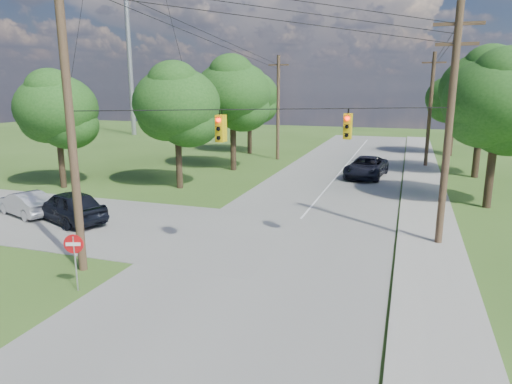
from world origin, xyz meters
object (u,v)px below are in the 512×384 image
(pole_north_e, at_px, (430,109))
(pole_ne, at_px, (449,125))
(pole_sw, at_px, (69,110))
(pole_north_w, at_px, (278,107))
(car_main_north, at_px, (366,167))
(car_cross_dark, at_px, (69,206))
(do_not_enter_sign, at_px, (74,249))
(car_cross_silver, at_px, (25,203))

(pole_north_e, bearing_deg, pole_ne, -90.00)
(pole_sw, bearing_deg, pole_north_w, 90.77)
(pole_sw, relative_size, pole_north_w, 1.20)
(pole_north_e, distance_m, car_main_north, 9.30)
(pole_sw, height_order, car_cross_dark, pole_sw)
(pole_north_e, relative_size, car_cross_dark, 1.98)
(pole_sw, relative_size, do_not_enter_sign, 5.73)
(pole_ne, xyz_separation_m, pole_north_w, (-13.90, 22.00, -0.34))
(pole_sw, height_order, pole_ne, pole_sw)
(pole_north_w, distance_m, car_cross_silver, 25.78)
(pole_ne, xyz_separation_m, do_not_enter_sign, (-12.40, -9.26, -3.92))
(pole_sw, xyz_separation_m, car_cross_silver, (-8.22, 5.43, -5.51))
(pole_north_w, xyz_separation_m, do_not_enter_sign, (1.50, -31.26, -3.58))
(pole_north_w, height_order, car_cross_dark, pole_north_w)
(pole_sw, xyz_separation_m, pole_north_w, (-0.40, 29.60, -1.10))
(car_cross_silver, bearing_deg, pole_north_w, -178.65)
(car_cross_dark, xyz_separation_m, do_not_enter_sign, (6.09, -6.84, 0.65))
(pole_north_w, bearing_deg, pole_ne, -57.71)
(pole_north_w, relative_size, car_cross_dark, 1.98)
(pole_ne, distance_m, car_cross_dark, 19.20)
(car_cross_silver, bearing_deg, pole_north_e, 157.34)
(pole_north_e, distance_m, car_cross_dark, 30.93)
(pole_sw, relative_size, car_main_north, 2.05)
(car_main_north, relative_size, do_not_enter_sign, 2.79)
(pole_north_w, bearing_deg, pole_north_e, 0.00)
(car_cross_dark, bearing_deg, car_main_north, 163.39)
(pole_ne, distance_m, car_cross_silver, 22.34)
(car_cross_silver, xyz_separation_m, do_not_enter_sign, (9.32, -7.09, 0.83))
(pole_sw, height_order, car_cross_silver, pole_sw)
(do_not_enter_sign, bearing_deg, pole_north_w, 73.67)
(pole_ne, relative_size, do_not_enter_sign, 5.01)
(pole_sw, xyz_separation_m, pole_ne, (13.50, 7.60, -0.76))
(pole_north_e, xyz_separation_m, car_main_north, (-4.64, -6.82, -4.29))
(pole_north_w, relative_size, car_main_north, 1.71)
(car_cross_silver, bearing_deg, pole_ne, 114.98)
(pole_sw, xyz_separation_m, pole_north_e, (13.50, 29.60, -1.10))
(pole_ne, relative_size, pole_north_e, 1.05)
(pole_sw, distance_m, car_cross_silver, 11.29)
(pole_ne, height_order, do_not_enter_sign, pole_ne)
(car_cross_dark, bearing_deg, pole_sw, 65.53)
(pole_sw, bearing_deg, car_main_north, 68.76)
(pole_ne, relative_size, car_cross_silver, 2.53)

